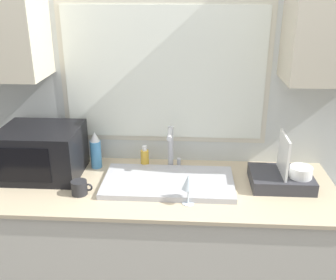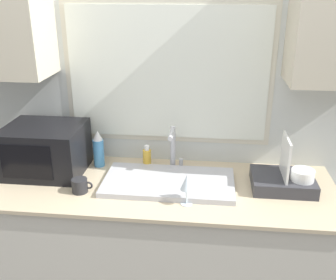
{
  "view_description": "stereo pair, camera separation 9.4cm",
  "coord_description": "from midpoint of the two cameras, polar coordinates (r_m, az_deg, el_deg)",
  "views": [
    {
      "loc": [
        0.16,
        -1.57,
        1.97
      ],
      "look_at": [
        0.04,
        0.3,
        1.21
      ],
      "focal_mm": 42.0,
      "sensor_mm": 36.0,
      "label": 1
    },
    {
      "loc": [
        0.25,
        -1.57,
        1.97
      ],
      "look_at": [
        0.04,
        0.3,
        1.21
      ],
      "focal_mm": 42.0,
      "sensor_mm": 36.0,
      "label": 2
    }
  ],
  "objects": [
    {
      "name": "soap_bottle",
      "position": [
        2.35,
        -1.93,
        -2.62
      ],
      "size": [
        0.05,
        0.05,
        0.14
      ],
      "color": "gold",
      "rests_on": "countertop"
    },
    {
      "name": "sink_basin",
      "position": [
        2.17,
        1.35,
        -6.16
      ],
      "size": [
        0.71,
        0.38,
        0.03
      ],
      "color": "#B2B2B7",
      "rests_on": "countertop"
    },
    {
      "name": "spray_bottle",
      "position": [
        2.38,
        -8.94,
        -1.31
      ],
      "size": [
        0.06,
        0.06,
        0.23
      ],
      "color": "#4C99D8",
      "rests_on": "countertop"
    },
    {
      "name": "mug_near_sink",
      "position": [
        2.13,
        -11.42,
        -6.51
      ],
      "size": [
        0.11,
        0.08,
        0.08
      ],
      "color": "#262628",
      "rests_on": "countertop"
    },
    {
      "name": "faucet",
      "position": [
        2.29,
        1.93,
        -0.76
      ],
      "size": [
        0.08,
        0.17,
        0.26
      ],
      "color": "#B7B7BC",
      "rests_on": "countertop"
    },
    {
      "name": "microwave",
      "position": [
        2.36,
        -16.27,
        -1.29
      ],
      "size": [
        0.44,
        0.37,
        0.28
      ],
      "color": "black",
      "rests_on": "countertop"
    },
    {
      "name": "dish_rack",
      "position": [
        2.22,
        17.78,
        -5.43
      ],
      "size": [
        0.33,
        0.27,
        0.29
      ],
      "color": "#333338",
      "rests_on": "countertop"
    },
    {
      "name": "countertop",
      "position": [
        2.43,
        0.17,
        -16.2
      ],
      "size": [
        1.92,
        0.7,
        0.93
      ],
      "color": "beige",
      "rests_on": "ground_plane"
    },
    {
      "name": "wall_back",
      "position": [
        2.31,
        1.08,
        8.05
      ],
      "size": [
        6.0,
        0.38,
        2.6
      ],
      "color": "silver",
      "rests_on": "ground_plane"
    },
    {
      "name": "wine_glass",
      "position": [
        1.95,
        4.13,
        -6.31
      ],
      "size": [
        0.07,
        0.07,
        0.16
      ],
      "color": "silver",
      "rests_on": "countertop"
    }
  ]
}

